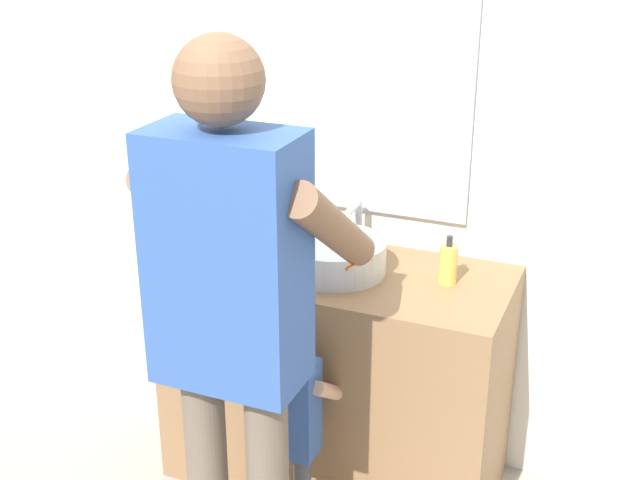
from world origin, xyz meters
name	(u,v)px	position (x,y,z in m)	size (l,w,h in m)	color
back_wall	(372,101)	(0.00, 0.62, 1.35)	(4.40, 0.10, 2.70)	silver
vanity_cabinet	(336,376)	(0.00, 0.30, 0.42)	(1.17, 0.54, 0.84)	olive
sink_basin	(335,256)	(0.00, 0.28, 0.90)	(0.34, 0.34, 0.11)	silver
faucet	(357,228)	(0.00, 0.49, 0.92)	(0.18, 0.14, 0.18)	#B7BABF
toothbrush_cup	(233,242)	(-0.38, 0.26, 0.89)	(0.07, 0.07, 0.21)	#D86666
soap_bottle	(448,264)	(0.37, 0.34, 0.91)	(0.06, 0.06, 0.17)	gold
child_toddler	(289,418)	(0.00, -0.10, 0.49)	(0.25, 0.25, 0.83)	#47474C
adult_parent	(232,296)	(-0.04, -0.36, 1.03)	(0.53, 0.56, 1.72)	#6B5B4C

